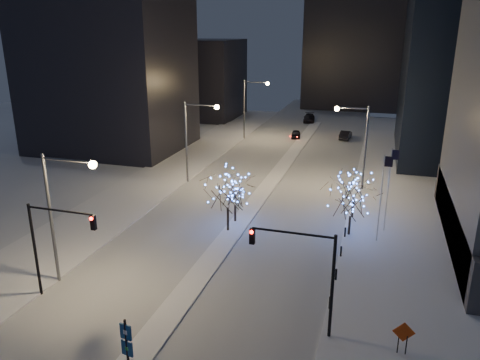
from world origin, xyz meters
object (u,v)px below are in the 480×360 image
at_px(street_lamp_w_near, 61,202).
at_px(car_far, 309,118).
at_px(holiday_tree_median_near, 228,190).
at_px(construction_sign, 403,335).
at_px(traffic_signal_east, 307,266).
at_px(holiday_tree_plaza_far, 354,187).
at_px(street_lamp_w_far, 250,101).
at_px(wayfinding_sign, 127,345).
at_px(car_mid, 346,135).
at_px(holiday_tree_plaza_near, 351,200).
at_px(car_near, 296,134).
at_px(street_lamp_east, 358,137).
at_px(holiday_tree_median_far, 235,193).
at_px(street_lamp_w_mid, 194,131).
at_px(traffic_signal_west, 52,237).

height_order(street_lamp_w_near, car_far, street_lamp_w_near).
relative_size(holiday_tree_median_near, construction_sign, 2.93).
xyz_separation_m(traffic_signal_east, holiday_tree_plaza_far, (1.56, 19.99, -1.44)).
distance_m(street_lamp_w_far, wayfinding_sign, 58.92).
xyz_separation_m(car_mid, car_far, (-8.42, 13.55, 0.03)).
height_order(holiday_tree_median_near, holiday_tree_plaza_near, holiday_tree_median_near).
height_order(street_lamp_w_near, holiday_tree_plaza_far, street_lamp_w_near).
height_order(street_lamp_w_far, holiday_tree_median_near, street_lamp_w_far).
bearing_deg(construction_sign, street_lamp_w_far, 110.19).
bearing_deg(wayfinding_sign, car_near, 101.73).
bearing_deg(traffic_signal_east, car_far, 98.61).
bearing_deg(wayfinding_sign, street_lamp_w_far, 109.10).
height_order(street_lamp_east, holiday_tree_median_far, street_lamp_east).
distance_m(street_lamp_east, holiday_tree_median_near, 19.07).
xyz_separation_m(holiday_tree_median_near, holiday_tree_plaza_far, (11.00, 6.69, -0.88)).
distance_m(traffic_signal_east, holiday_tree_plaza_near, 15.80).
xyz_separation_m(street_lamp_w_mid, car_near, (7.44, 28.05, -5.85)).
bearing_deg(traffic_signal_east, street_lamp_w_mid, 124.51).
height_order(street_lamp_w_near, construction_sign, street_lamp_w_near).
height_order(holiday_tree_plaza_near, construction_sign, holiday_tree_plaza_near).
xyz_separation_m(traffic_signal_west, traffic_signal_east, (17.38, 1.00, 0.00)).
bearing_deg(construction_sign, street_lamp_w_near, 171.97).
bearing_deg(holiday_tree_median_far, traffic_signal_west, -115.57).
bearing_deg(street_lamp_w_near, holiday_tree_median_near, 55.55).
height_order(street_lamp_east, traffic_signal_east, street_lamp_east).
distance_m(car_near, holiday_tree_plaza_near, 40.31).
bearing_deg(holiday_tree_median_near, car_far, 91.07).
height_order(car_near, construction_sign, construction_sign).
height_order(traffic_signal_east, holiday_tree_plaza_near, traffic_signal_east).
bearing_deg(wayfinding_sign, car_far, 101.38).
distance_m(street_lamp_w_near, traffic_signal_west, 2.70).
relative_size(wayfinding_sign, construction_sign, 1.86).
bearing_deg(car_far, car_near, -96.23).
distance_m(traffic_signal_west, car_near, 55.64).
xyz_separation_m(car_mid, holiday_tree_median_far, (-7.37, -40.13, 2.33)).
relative_size(street_lamp_east, car_mid, 2.22).
height_order(street_lamp_w_mid, traffic_signal_east, street_lamp_w_mid).
distance_m(street_lamp_w_mid, street_lamp_w_far, 25.00).
xyz_separation_m(car_far, holiday_tree_plaza_near, (12.05, -53.60, 2.78)).
height_order(holiday_tree_median_far, wayfinding_sign, holiday_tree_median_far).
bearing_deg(car_far, holiday_tree_median_far, -95.30).
height_order(street_lamp_w_mid, wayfinding_sign, street_lamp_w_mid).
bearing_deg(traffic_signal_east, wayfinding_sign, -140.06).
distance_m(street_lamp_east, traffic_signal_east, 29.08).
bearing_deg(street_lamp_east, wayfinding_sign, -104.78).
height_order(street_lamp_east, car_far, street_lamp_east).
height_order(traffic_signal_east, holiday_tree_median_near, traffic_signal_east).
relative_size(traffic_signal_east, car_far, 1.31).
distance_m(holiday_tree_plaza_far, wayfinding_sign, 28.77).
xyz_separation_m(car_near, holiday_tree_median_near, (1.00, -40.75, 3.55)).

